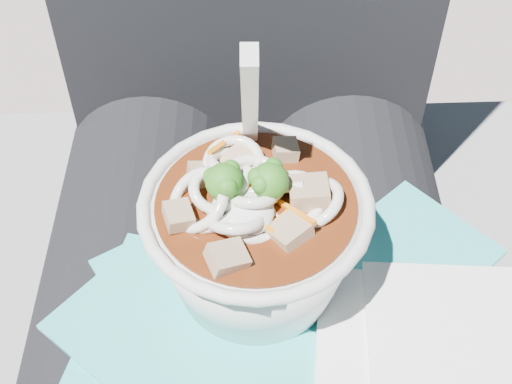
{
  "coord_description": "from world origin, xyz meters",
  "views": [
    {
      "loc": [
        0.0,
        -0.29,
        1.08
      ],
      "look_at": [
        0.0,
        0.01,
        0.75
      ],
      "focal_mm": 50.0,
      "sensor_mm": 36.0,
      "label": 1
    }
  ],
  "objects_px": {
    "stone_ledge": "(252,375)",
    "udon_bowl": "(255,232)",
    "person_body": "(250,253)",
    "lap": "(251,357)",
    "plastic_bag": "(273,319)"
  },
  "relations": [
    {
      "from": "lap",
      "to": "udon_bowl",
      "type": "xyz_separation_m",
      "value": [
        0.0,
        0.01,
        0.15
      ]
    },
    {
      "from": "stone_ledge",
      "to": "lap",
      "type": "height_order",
      "value": "lap"
    },
    {
      "from": "stone_ledge",
      "to": "udon_bowl",
      "type": "distance_m",
      "value": 0.49
    },
    {
      "from": "plastic_bag",
      "to": "stone_ledge",
      "type": "bearing_deg",
      "value": 95.5
    },
    {
      "from": "stone_ledge",
      "to": "udon_bowl",
      "type": "xyz_separation_m",
      "value": [
        0.0,
        -0.14,
        0.47
      ]
    },
    {
      "from": "udon_bowl",
      "to": "lap",
      "type": "bearing_deg",
      "value": -112.43
    },
    {
      "from": "plastic_bag",
      "to": "udon_bowl",
      "type": "relative_size",
      "value": 1.78
    },
    {
      "from": "stone_ledge",
      "to": "person_body",
      "type": "height_order",
      "value": "person_body"
    },
    {
      "from": "stone_ledge",
      "to": "udon_bowl",
      "type": "bearing_deg",
      "value": -88.39
    },
    {
      "from": "person_body",
      "to": "udon_bowl",
      "type": "xyz_separation_m",
      "value": [
        0.0,
        -0.08,
        0.13
      ]
    },
    {
      "from": "lap",
      "to": "plastic_bag",
      "type": "distance_m",
      "value": 0.09
    },
    {
      "from": "lap",
      "to": "udon_bowl",
      "type": "bearing_deg",
      "value": 67.57
    },
    {
      "from": "plastic_bag",
      "to": "person_body",
      "type": "bearing_deg",
      "value": 98.29
    },
    {
      "from": "person_body",
      "to": "stone_ledge",
      "type": "bearing_deg",
      "value": 90.0
    },
    {
      "from": "stone_ledge",
      "to": "lap",
      "type": "xyz_separation_m",
      "value": [
        0.0,
        -0.15,
        0.32
      ]
    }
  ]
}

